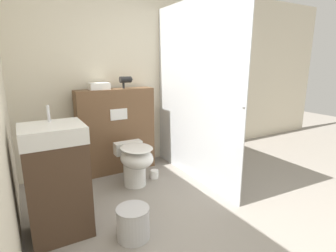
# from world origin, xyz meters

# --- Properties ---
(ground_plane) EXTENTS (12.00, 12.00, 0.00)m
(ground_plane) POSITION_xyz_m (0.00, 0.00, 0.00)
(ground_plane) COLOR gray
(wall_back) EXTENTS (8.00, 0.06, 2.50)m
(wall_back) POSITION_xyz_m (0.00, 2.19, 1.25)
(wall_back) COLOR beige
(wall_back) RESTS_ON ground_plane
(partition_panel) EXTENTS (1.00, 0.25, 1.10)m
(partition_panel) POSITION_xyz_m (-0.32, 1.99, 0.55)
(partition_panel) COLOR brown
(partition_panel) RESTS_ON ground_plane
(shower_glass) EXTENTS (0.04, 1.69, 2.13)m
(shower_glass) POSITION_xyz_m (0.42, 1.31, 1.07)
(shower_glass) COLOR silver
(shower_glass) RESTS_ON ground_plane
(toilet) EXTENTS (0.36, 0.55, 0.50)m
(toilet) POSITION_xyz_m (-0.30, 1.44, 0.31)
(toilet) COLOR white
(toilet) RESTS_ON ground_plane
(sink_vanity) EXTENTS (0.48, 0.44, 1.09)m
(sink_vanity) POSITION_xyz_m (-1.20, 0.95, 0.48)
(sink_vanity) COLOR #473323
(sink_vanity) RESTS_ON ground_plane
(hair_drier) EXTENTS (0.18, 0.08, 0.15)m
(hair_drier) POSITION_xyz_m (-0.18, 1.96, 1.21)
(hair_drier) COLOR black
(hair_drier) RESTS_ON partition_panel
(folded_towel) EXTENTS (0.24, 0.16, 0.08)m
(folded_towel) POSITION_xyz_m (-0.51, 2.01, 1.14)
(folded_towel) COLOR white
(folded_towel) RESTS_ON partition_panel
(spare_toilet_roll) EXTENTS (0.10, 0.10, 0.10)m
(spare_toilet_roll) POSITION_xyz_m (-0.01, 1.52, 0.05)
(spare_toilet_roll) COLOR white
(spare_toilet_roll) RESTS_ON ground_plane
(waste_bin) EXTENTS (0.28, 0.28, 0.27)m
(waste_bin) POSITION_xyz_m (-0.70, 0.56, 0.14)
(waste_bin) COLOR silver
(waste_bin) RESTS_ON ground_plane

